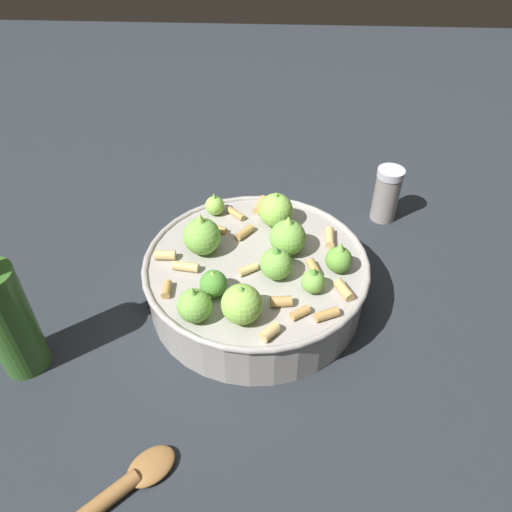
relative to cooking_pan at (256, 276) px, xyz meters
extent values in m
plane|color=#23282D|center=(0.00, 0.00, -0.04)|extent=(2.40, 2.40, 0.00)
cylinder|color=#9E9993|center=(0.00, 0.00, -0.01)|extent=(0.28, 0.28, 0.07)
torus|color=#9E9993|center=(0.00, 0.00, 0.02)|extent=(0.29, 0.29, 0.01)
sphere|color=#8CC64C|center=(-0.02, -0.08, 0.05)|extent=(0.05, 0.05, 0.05)
cone|color=#75B247|center=(-0.02, -0.08, 0.07)|extent=(0.02, 0.02, 0.02)
sphere|color=#8CC64C|center=(0.01, 0.09, 0.05)|extent=(0.05, 0.05, 0.05)
cone|color=#609E38|center=(0.01, 0.09, 0.07)|extent=(0.02, 0.02, 0.01)
sphere|color=#8CC64C|center=(0.06, -0.10, 0.04)|extent=(0.03, 0.03, 0.03)
cone|color=#75B247|center=(0.06, -0.10, 0.05)|extent=(0.01, 0.01, 0.01)
sphere|color=#4C8933|center=(0.05, 0.06, 0.04)|extent=(0.03, 0.03, 0.03)
cone|color=#8CC64C|center=(0.05, 0.06, 0.05)|extent=(0.01, 0.01, 0.01)
sphere|color=#75B247|center=(-0.03, 0.02, 0.04)|extent=(0.04, 0.04, 0.04)
cone|color=#4C8933|center=(-0.03, 0.02, 0.06)|extent=(0.02, 0.02, 0.01)
sphere|color=#75B247|center=(0.07, -0.02, 0.05)|extent=(0.05, 0.05, 0.05)
cone|color=#8CC64C|center=(0.07, -0.02, 0.07)|extent=(0.02, 0.02, 0.02)
sphere|color=#75B247|center=(-0.07, 0.05, 0.04)|extent=(0.03, 0.03, 0.03)
cone|color=#4C8933|center=(-0.07, 0.05, 0.05)|extent=(0.01, 0.01, 0.01)
sphere|color=#609E38|center=(-0.10, 0.01, 0.04)|extent=(0.03, 0.03, 0.03)
cone|color=#75B247|center=(-0.10, 0.01, 0.06)|extent=(0.02, 0.02, 0.02)
sphere|color=#75B247|center=(-0.04, -0.02, 0.05)|extent=(0.05, 0.05, 0.05)
cone|color=#8CC64C|center=(-0.04, -0.02, 0.07)|extent=(0.02, 0.02, 0.02)
sphere|color=#75B247|center=(0.06, 0.10, 0.04)|extent=(0.04, 0.04, 0.04)
cone|color=#75B247|center=(0.06, 0.10, 0.06)|extent=(0.02, 0.02, 0.02)
cylinder|color=tan|center=(-0.10, -0.05, 0.03)|extent=(0.01, 0.03, 0.01)
cylinder|color=tan|center=(-0.07, 0.01, 0.03)|extent=(0.02, 0.03, 0.01)
cylinder|color=tan|center=(0.02, -0.05, 0.03)|extent=(0.03, 0.03, 0.01)
cylinder|color=tan|center=(0.01, 0.02, 0.03)|extent=(0.03, 0.02, 0.01)
cylinder|color=tan|center=(0.06, -0.06, 0.03)|extent=(0.03, 0.02, 0.01)
cylinder|color=tan|center=(0.12, 0.00, 0.03)|extent=(0.03, 0.01, 0.01)
cylinder|color=tan|center=(0.09, 0.02, 0.03)|extent=(0.03, 0.02, 0.01)
cylinder|color=tan|center=(-0.05, 0.09, 0.03)|extent=(0.02, 0.02, 0.01)
cylinder|color=tan|center=(0.03, -0.10, 0.03)|extent=(0.03, 0.03, 0.01)
cylinder|color=tan|center=(0.10, 0.06, 0.03)|extent=(0.01, 0.02, 0.01)
cylinder|color=tan|center=(-0.08, 0.09, 0.03)|extent=(0.03, 0.02, 0.01)
cylinder|color=tan|center=(-0.02, 0.12, 0.03)|extent=(0.02, 0.03, 0.01)
cylinder|color=tan|center=(-0.03, 0.07, 0.03)|extent=(0.03, 0.02, 0.01)
cylinder|color=tan|center=(-0.11, 0.05, 0.03)|extent=(0.02, 0.03, 0.01)
cylinder|color=tan|center=(0.00, -0.12, 0.03)|extent=(0.02, 0.03, 0.01)
cylinder|color=gray|center=(-0.20, -0.19, 0.00)|extent=(0.04, 0.04, 0.08)
cylinder|color=silver|center=(-0.20, -0.19, 0.04)|extent=(0.04, 0.04, 0.01)
cylinder|color=#336023|center=(0.27, 0.12, 0.03)|extent=(0.05, 0.05, 0.15)
ellipsoid|color=olive|center=(0.09, 0.24, -0.04)|extent=(0.06, 0.06, 0.01)
camera|label=1|loc=(-0.02, 0.46, 0.44)|focal=34.62mm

